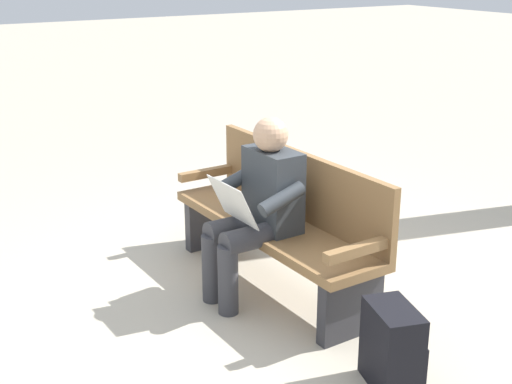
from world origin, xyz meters
name	(u,v)px	position (x,y,z in m)	size (l,w,h in m)	color
ground_plane	(272,284)	(0.00, 0.00, 0.00)	(40.00, 40.00, 0.00)	#B7AD99
bench_near	(281,219)	(0.00, -0.07, 0.46)	(1.81, 0.54, 0.90)	olive
person_seated	(258,205)	(-0.08, 0.16, 0.63)	(0.58, 0.58, 1.18)	#33383D
backpack	(393,348)	(-1.30, 0.10, 0.22)	(0.39, 0.32, 0.45)	black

